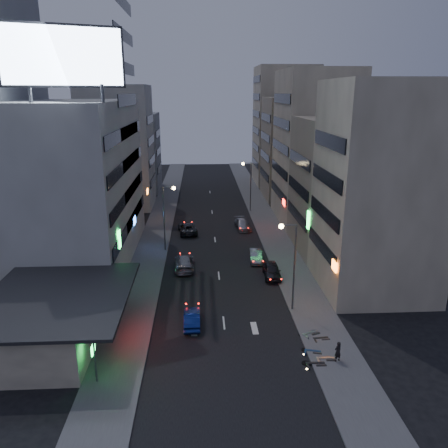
{
  "coord_description": "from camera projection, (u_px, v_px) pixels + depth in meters",
  "views": [
    {
      "loc": [
        -1.78,
        -29.09,
        18.83
      ],
      "look_at": [
        0.65,
        15.7,
        5.27
      ],
      "focal_mm": 35.0,
      "sensor_mm": 36.0,
      "label": 1
    }
  ],
  "objects": [
    {
      "name": "parked_car_right_near",
      "position": [
        272.0,
        271.0,
        46.22
      ],
      "size": [
        1.86,
        4.32,
        1.45
      ],
      "primitive_type": "imported",
      "rotation": [
        0.0,
        0.0,
        -0.03
      ],
      "color": "black",
      "rests_on": "ground"
    },
    {
      "name": "food_court",
      "position": [
        47.0,
        318.0,
        33.96
      ],
      "size": [
        11.0,
        13.0,
        3.88
      ],
      "color": "beige",
      "rests_on": "ground"
    },
    {
      "name": "shophouse_near",
      "position": [
        378.0,
        190.0,
        41.27
      ],
      "size": [
        10.0,
        11.0,
        20.0
      ],
      "primitive_type": "cube",
      "color": "beige",
      "rests_on": "ground"
    },
    {
      "name": "parked_car_right_mid",
      "position": [
        256.0,
        256.0,
        50.65
      ],
      "size": [
        1.59,
        3.95,
        1.28
      ],
      "primitive_type": "imported",
      "rotation": [
        0.0,
        0.0,
        -0.06
      ],
      "color": "#919298",
      "rests_on": "ground"
    },
    {
      "name": "street_lamp_left",
      "position": [
        167.0,
        209.0,
        52.51
      ],
      "size": [
        1.6,
        0.44,
        8.02
      ],
      "color": "#595B60",
      "rests_on": "sidewalk_left"
    },
    {
      "name": "scooter_silver_a",
      "position": [
        335.0,
        350.0,
        32.0
      ],
      "size": [
        0.77,
        2.03,
        1.22
      ],
      "primitive_type": null,
      "rotation": [
        0.0,
        0.0,
        1.52
      ],
      "color": "#999CA0",
      "rests_on": "sidewalk_right"
    },
    {
      "name": "far_left_b",
      "position": [
        128.0,
        152.0,
        85.78
      ],
      "size": [
        12.0,
        10.0,
        15.0
      ],
      "primitive_type": "cube",
      "color": "gray",
      "rests_on": "ground"
    },
    {
      "name": "scooter_blue",
      "position": [
        322.0,
        344.0,
        32.78
      ],
      "size": [
        1.08,
        1.95,
        1.13
      ],
      "primitive_type": null,
      "rotation": [
        0.0,
        0.0,
        1.3
      ],
      "color": "navy",
      "rests_on": "sidewalk_right"
    },
    {
      "name": "shophouse_far",
      "position": [
        314.0,
        148.0,
        64.39
      ],
      "size": [
        10.0,
        14.0,
        22.0
      ],
      "primitive_type": "cube",
      "color": "beige",
      "rests_on": "ground"
    },
    {
      "name": "scooter_black_a",
      "position": [
        325.0,
        354.0,
        31.43
      ],
      "size": [
        0.71,
        2.05,
        1.25
      ],
      "primitive_type": null,
      "rotation": [
        0.0,
        0.0,
        1.56
      ],
      "color": "black",
      "rests_on": "sidewalk_right"
    },
    {
      "name": "ground",
      "position": [
        227.0,
        349.0,
        33.34
      ],
      "size": [
        180.0,
        180.0,
        0.0
      ],
      "primitive_type": "plane",
      "color": "black",
      "rests_on": "ground"
    },
    {
      "name": "road_car_blue",
      "position": [
        192.0,
        318.0,
        36.63
      ],
      "size": [
        1.41,
        3.89,
        1.28
      ],
      "primitive_type": "imported",
      "rotation": [
        0.0,
        0.0,
        3.16
      ],
      "color": "navy",
      "rests_on": "ground"
    },
    {
      "name": "billboard",
      "position": [
        63.0,
        57.0,
        35.94
      ],
      "size": [
        9.52,
        3.75,
        6.2
      ],
      "rotation": [
        0.0,
        0.0,
        0.35
      ],
      "color": "#595B60",
      "rests_on": "white_building"
    },
    {
      "name": "far_right_a",
      "position": [
        295.0,
        149.0,
        79.34
      ],
      "size": [
        11.0,
        12.0,
        18.0
      ],
      "primitive_type": "cube",
      "color": "gray",
      "rests_on": "ground"
    },
    {
      "name": "sidewalk_left",
      "position": [
        157.0,
        231.0,
        61.59
      ],
      "size": [
        4.0,
        120.0,
        0.12
      ],
      "primitive_type": "cube",
      "color": "#4C4C4F",
      "rests_on": "ground"
    },
    {
      "name": "far_left_a",
      "position": [
        118.0,
        148.0,
        72.66
      ],
      "size": [
        11.0,
        10.0,
        20.0
      ],
      "primitive_type": "cube",
      "color": "beige",
      "rests_on": "ground"
    },
    {
      "name": "road_car_silver",
      "position": [
        184.0,
        263.0,
        48.36
      ],
      "size": [
        2.29,
        5.21,
        1.49
      ],
      "primitive_type": "imported",
      "rotation": [
        0.0,
        0.0,
        3.18
      ],
      "color": "gray",
      "rests_on": "ground"
    },
    {
      "name": "white_building",
      "position": [
        65.0,
        184.0,
        48.98
      ],
      "size": [
        14.0,
        24.0,
        18.0
      ],
      "primitive_type": "cube",
      "color": "beige",
      "rests_on": "ground"
    },
    {
      "name": "shophouse_mid",
      "position": [
        343.0,
        186.0,
        52.86
      ],
      "size": [
        11.0,
        12.0,
        16.0
      ],
      "primitive_type": "cube",
      "color": "gray",
      "rests_on": "ground"
    },
    {
      "name": "parked_car_left",
      "position": [
        188.0,
        228.0,
        60.75
      ],
      "size": [
        2.97,
        5.37,
        1.42
      ],
      "primitive_type": "imported",
      "rotation": [
        0.0,
        0.0,
        3.26
      ],
      "color": "#28282D",
      "rests_on": "ground"
    },
    {
      "name": "person",
      "position": [
        338.0,
        351.0,
        31.49
      ],
      "size": [
        0.67,
        0.57,
        1.56
      ],
      "primitive_type": "imported",
      "rotation": [
        0.0,
        0.0,
        3.56
      ],
      "color": "black",
      "rests_on": "sidewalk_right"
    },
    {
      "name": "sidewalk_right",
      "position": [
        270.0,
        229.0,
        62.42
      ],
      "size": [
        4.0,
        120.0,
        0.12
      ],
      "primitive_type": "cube",
      "color": "#4C4C4F",
      "rests_on": "ground"
    },
    {
      "name": "far_right_b",
      "position": [
        284.0,
        126.0,
        91.88
      ],
      "size": [
        12.0,
        12.0,
        24.0
      ],
      "primitive_type": "cube",
      "color": "beige",
      "rests_on": "ground"
    },
    {
      "name": "scooter_silver_b",
      "position": [
        317.0,
        324.0,
        35.59
      ],
      "size": [
        1.36,
        2.14,
        1.24
      ],
      "primitive_type": null,
      "rotation": [
        0.0,
        0.0,
        1.94
      ],
      "color": "gray",
      "rests_on": "sidewalk_right"
    },
    {
      "name": "parked_car_right_far",
      "position": [
        243.0,
        224.0,
        62.6
      ],
      "size": [
        2.37,
        4.84,
        1.36
      ],
      "primitive_type": "imported",
      "rotation": [
        0.0,
        0.0,
        0.1
      ],
      "color": "gray",
      "rests_on": "ground"
    },
    {
      "name": "scooter_black_b",
      "position": [
        328.0,
        330.0,
        34.72
      ],
      "size": [
        0.78,
        1.88,
        1.12
      ],
      "primitive_type": null,
      "rotation": [
        0.0,
        0.0,
        1.66
      ],
      "color": "black",
      "rests_on": "sidewalk_right"
    },
    {
      "name": "street_lamp_right_near",
      "position": [
        290.0,
        254.0,
        37.83
      ],
      "size": [
        1.6,
        0.44,
        8.02
      ],
      "color": "#595B60",
      "rests_on": "sidewalk_right"
    },
    {
      "name": "street_lamp_right_far",
      "position": [
        248.0,
        179.0,
        70.33
      ],
      "size": [
        1.6,
        0.44,
        8.02
      ],
      "color": "#595B60",
      "rests_on": "sidewalk_right"
    }
  ]
}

